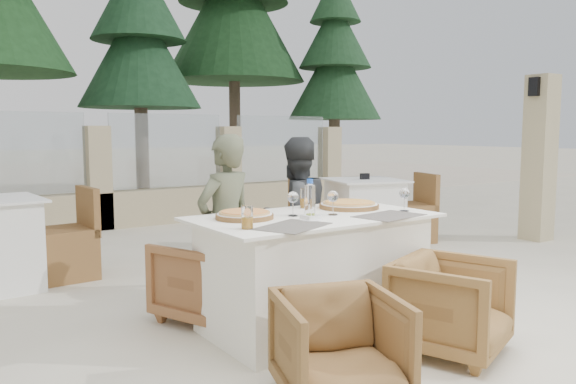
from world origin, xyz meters
TOP-DOWN VIEW (x-y plane):
  - ground at (0.00, 0.00)m, footprint 80.00×80.00m
  - sand_patch at (0.00, 14.00)m, footprint 30.00×16.00m
  - perimeter_wall_far at (0.00, 4.80)m, footprint 10.00×0.34m
  - lantern_pillar at (4.20, 1.00)m, footprint 0.34×0.34m
  - pine_centre at (1.50, 7.20)m, footprint 2.20×2.20m
  - pine_mid_right at (3.80, 7.80)m, footprint 2.99×2.99m
  - pine_far_right at (5.50, 6.50)m, footprint 1.98×1.98m
  - dining_table at (0.06, 0.08)m, footprint 1.60×0.90m
  - placemat_near_left at (-0.31, -0.20)m, footprint 0.53×0.46m
  - placemat_near_right at (0.46, -0.22)m, footprint 0.49×0.37m
  - pizza_left at (-0.39, 0.22)m, footprint 0.42×0.42m
  - pizza_right at (0.48, 0.22)m, footprint 0.55×0.55m
  - water_bottle at (0.02, 0.07)m, footprint 0.09×0.09m
  - wine_glass_centre at (-0.07, 0.14)m, footprint 0.09×0.09m
  - wine_glass_near at (0.18, 0.03)m, footprint 0.10×0.10m
  - wine_glass_corner at (0.70, -0.12)m, footprint 0.09×0.09m
  - beer_glass_left at (-0.57, -0.11)m, footprint 0.08×0.08m
  - beer_glass_right at (0.23, 0.41)m, footprint 0.08×0.08m
  - olive_dish at (-0.08, -0.07)m, footprint 0.12×0.12m
  - armchair_far_left at (-0.45, 0.64)m, footprint 0.81×0.82m
  - armchair_far_right at (0.49, 0.69)m, footprint 0.76×0.77m
  - armchair_near_left at (-0.47, -0.83)m, footprint 0.74×0.75m
  - armchair_near_right at (0.48, -0.73)m, footprint 0.79×0.80m
  - diner_left at (-0.35, 0.57)m, footprint 0.54×0.42m
  - diner_right at (0.37, 0.73)m, footprint 0.64×0.50m
  - bg_table_b at (2.25, 1.98)m, footprint 1.80×1.24m

SIDE VIEW (x-z plane):
  - ground at x=0.00m, z-range 0.00..0.00m
  - sand_patch at x=0.00m, z-range 0.00..0.01m
  - armchair_near_left at x=-0.47m, z-range 0.00..0.54m
  - armchair_near_right at x=0.48m, z-range 0.00..0.57m
  - armchair_far_left at x=-0.45m, z-range 0.00..0.58m
  - armchair_far_right at x=0.49m, z-range 0.00..0.60m
  - dining_table at x=0.06m, z-range 0.00..0.77m
  - bg_table_b at x=2.25m, z-range 0.00..0.77m
  - diner_right at x=0.37m, z-range 0.00..1.28m
  - diner_left at x=-0.35m, z-range 0.00..1.31m
  - placemat_near_left at x=-0.31m, z-range 0.77..0.77m
  - placemat_near_right at x=0.46m, z-range 0.77..0.77m
  - olive_dish at x=-0.08m, z-range 0.77..0.81m
  - pizza_left at x=-0.39m, z-range 0.77..0.82m
  - pizza_right at x=0.48m, z-range 0.77..0.83m
  - perimeter_wall_far at x=0.00m, z-range 0.00..1.60m
  - beer_glass_left at x=-0.57m, z-range 0.77..0.91m
  - beer_glass_right at x=0.23m, z-range 0.77..0.91m
  - wine_glass_centre at x=-0.07m, z-range 0.77..0.95m
  - wine_glass_near at x=0.18m, z-range 0.77..0.95m
  - wine_glass_corner at x=0.70m, z-range 0.77..0.95m
  - water_bottle at x=0.02m, z-range 0.77..1.02m
  - lantern_pillar at x=4.20m, z-range 0.00..2.00m
  - pine_far_right at x=5.50m, z-range 0.00..4.50m
  - pine_centre at x=1.50m, z-range 0.00..5.00m
  - pine_mid_right at x=3.80m, z-range 0.00..6.80m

